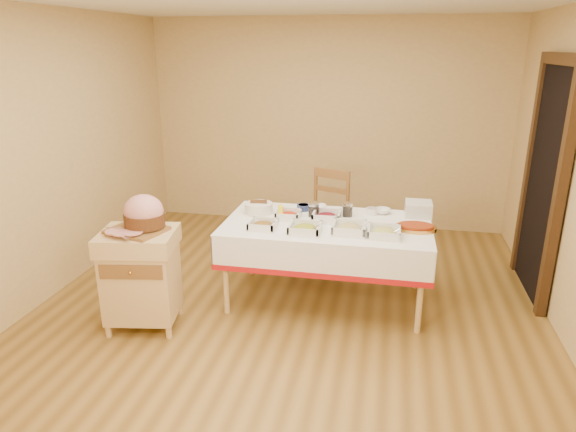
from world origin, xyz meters
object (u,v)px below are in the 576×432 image
Objects in this scene: dining_table at (327,240)px; butcher_cart at (141,273)px; preserve_jar_left at (314,210)px; bread_basket at (259,208)px; preserve_jar_right at (347,210)px; brass_platter at (416,227)px; mustard_bottle at (281,212)px; plate_stack at (418,209)px; dining_chair at (324,217)px; ham_on_board at (143,216)px.

butcher_cart is (-1.44, -0.75, -0.12)m from dining_table.
preserve_jar_left reaches higher than bread_basket.
brass_platter is at bearing -22.64° from preserve_jar_right.
mustard_bottle is at bearing -33.76° from bread_basket.
bread_basket is (-0.67, 0.16, 0.21)m from dining_table.
preserve_jar_right is 0.48× the size of bread_basket.
mustard_bottle is 1.19m from brass_platter.
dining_table is 0.35m from preserve_jar_right.
bread_basket is at bearing -171.98° from plate_stack.
brass_platter is (0.76, -0.03, 0.18)m from dining_table.
dining_table is 7.61× the size of plate_stack.
dining_chair is at bearing 114.87° from preserve_jar_right.
dining_table is 0.48m from mustard_bottle.
dining_chair is 2.24× the size of ham_on_board.
bread_basket reaches higher than dining_table.
dining_chair reaches higher than bread_basket.
brass_platter is (0.61, -0.25, -0.04)m from preserve_jar_right.
brass_platter reaches higher than dining_table.
bread_basket is (0.72, 0.87, -0.16)m from ham_on_board.
preserve_jar_right is 0.52× the size of plate_stack.
preserve_jar_left is 0.51× the size of bread_basket.
preserve_jar_left is (-0.01, -0.70, 0.30)m from dining_chair.
preserve_jar_left is at bearing 168.53° from brass_platter.
plate_stack is at bearing 26.55° from butcher_cart.
ham_on_board reaches higher than dining_table.
mustard_bottle is (1.02, 0.75, 0.36)m from butcher_cart.
preserve_jar_left is at bearing -167.36° from preserve_jar_right.
preserve_jar_left is 0.52m from bread_basket.
mustard_bottle reaches higher than dining_table.
dining_chair reaches higher than butcher_cart.
butcher_cart reaches higher than dining_table.
ham_on_board reaches higher than mustard_bottle.
preserve_jar_right is 0.66m from brass_platter.
dining_chair is at bearing 52.50° from bread_basket.
butcher_cart is at bearing -153.45° from plate_stack.
preserve_jar_right is 0.76× the size of mustard_bottle.
bread_basket is (0.77, 0.91, 0.33)m from butcher_cart.
ham_on_board is at bearing 38.05° from butcher_cart.
mustard_bottle is at bearing -163.04° from plate_stack.
butcher_cart is at bearing -130.22° from bread_basket.
dining_table is 14.51× the size of preserve_jar_right.
mustard_bottle reaches higher than plate_stack.
preserve_jar_left is at bearing 30.54° from mustard_bottle.
butcher_cart is 2.39× the size of brass_platter.
brass_platter is at bearing -94.87° from plate_stack.
butcher_cart is 1.62m from preserve_jar_left.
ham_on_board is 2.75× the size of mustard_bottle.
plate_stack reaches higher than brass_platter.
brass_platter is at bearing -2.05° from dining_table.
dining_table is at bearing -155.33° from plate_stack.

